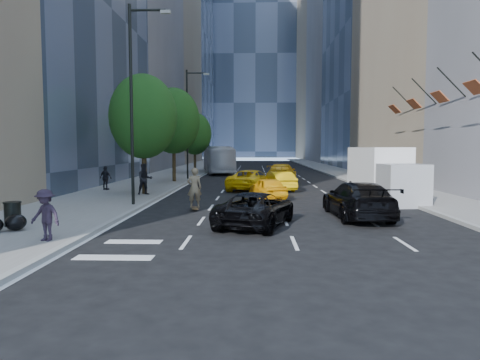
{
  "coord_description": "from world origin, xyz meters",
  "views": [
    {
      "loc": [
        -0.3,
        -17.57,
        3.07
      ],
      "look_at": [
        -0.93,
        1.56,
        1.6
      ],
      "focal_mm": 32.0,
      "sensor_mm": 36.0,
      "label": 1
    }
  ],
  "objects_px": {
    "box_truck": "(384,174)",
    "trash_can": "(13,214)",
    "black_sedan_lincoln": "(256,209)",
    "black_sedan_mercedes": "(358,200)",
    "city_bus": "(218,160)",
    "skateboarder": "(194,190)"
  },
  "relations": [
    {
      "from": "black_sedan_lincoln",
      "to": "city_bus",
      "type": "height_order",
      "value": "city_bus"
    },
    {
      "from": "trash_can",
      "to": "black_sedan_lincoln",
      "type": "bearing_deg",
      "value": 7.38
    },
    {
      "from": "black_sedan_mercedes",
      "to": "trash_can",
      "type": "height_order",
      "value": "black_sedan_mercedes"
    },
    {
      "from": "box_truck",
      "to": "trash_can",
      "type": "height_order",
      "value": "box_truck"
    },
    {
      "from": "black_sedan_mercedes",
      "to": "trash_can",
      "type": "xyz_separation_m",
      "value": [
        -13.45,
        -3.17,
        -0.21
      ]
    },
    {
      "from": "black_sedan_lincoln",
      "to": "trash_can",
      "type": "height_order",
      "value": "black_sedan_lincoln"
    },
    {
      "from": "black_sedan_lincoln",
      "to": "box_truck",
      "type": "relative_size",
      "value": 0.72
    },
    {
      "from": "black_sedan_mercedes",
      "to": "city_bus",
      "type": "height_order",
      "value": "city_bus"
    },
    {
      "from": "city_bus",
      "to": "box_truck",
      "type": "bearing_deg",
      "value": -75.91
    },
    {
      "from": "black_sedan_mercedes",
      "to": "trash_can",
      "type": "distance_m",
      "value": 13.82
    },
    {
      "from": "skateboarder",
      "to": "black_sedan_lincoln",
      "type": "height_order",
      "value": "skateboarder"
    },
    {
      "from": "skateboarder",
      "to": "black_sedan_lincoln",
      "type": "distance_m",
      "value": 5.0
    },
    {
      "from": "city_bus",
      "to": "trash_can",
      "type": "distance_m",
      "value": 35.19
    },
    {
      "from": "black_sedan_mercedes",
      "to": "trash_can",
      "type": "relative_size",
      "value": 6.31
    },
    {
      "from": "skateboarder",
      "to": "black_sedan_mercedes",
      "type": "distance_m",
      "value": 7.67
    },
    {
      "from": "trash_can",
      "to": "black_sedan_mercedes",
      "type": "bearing_deg",
      "value": 13.26
    },
    {
      "from": "black_sedan_lincoln",
      "to": "black_sedan_mercedes",
      "type": "distance_m",
      "value": 4.85
    },
    {
      "from": "black_sedan_lincoln",
      "to": "trash_can",
      "type": "bearing_deg",
      "value": 24.73
    },
    {
      "from": "black_sedan_mercedes",
      "to": "box_truck",
      "type": "bearing_deg",
      "value": -118.2
    },
    {
      "from": "black_sedan_lincoln",
      "to": "city_bus",
      "type": "xyz_separation_m",
      "value": [
        -4.32,
        33.68,
        0.93
      ]
    },
    {
      "from": "city_bus",
      "to": "trash_can",
      "type": "bearing_deg",
      "value": -108.21
    },
    {
      "from": "black_sedan_lincoln",
      "to": "trash_can",
      "type": "distance_m",
      "value": 9.11
    }
  ]
}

